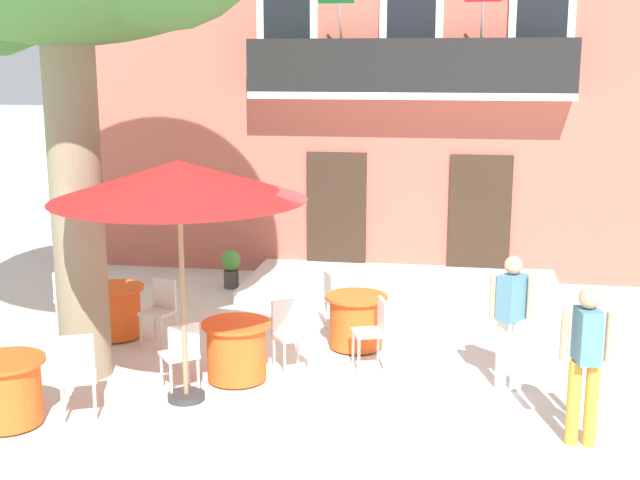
{
  "coord_description": "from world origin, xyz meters",
  "views": [
    {
      "loc": [
        1.72,
        -10.08,
        3.94
      ],
      "look_at": [
        -0.35,
        2.01,
        1.3
      ],
      "focal_mm": 47.03,
      "sensor_mm": 36.0,
      "label": 1
    }
  ],
  "objects_px": {
    "cafe_table_far_side": "(356,321)",
    "cafe_table_front": "(7,391)",
    "cafe_chair_near_tree_0": "(289,330)",
    "cafe_chair_far_side_0": "(335,298)",
    "cafe_chair_middle_1": "(70,297)",
    "cafe_chair_middle_0": "(161,307)",
    "pedestrian_mid_plaza": "(511,315)",
    "cafe_chair_near_tree_1": "(181,352)",
    "cafe_table_near_tree": "(237,351)",
    "cafe_chair_front_0": "(77,370)",
    "ground_planter_left": "(231,266)",
    "cafe_chair_far_side_1": "(375,328)",
    "cafe_table_middle": "(115,311)",
    "cafe_umbrella": "(179,181)",
    "pedestrian_near_entrance": "(586,357)"
  },
  "relations": [
    {
      "from": "cafe_chair_far_side_0",
      "to": "ground_planter_left",
      "type": "xyz_separation_m",
      "value": [
        -2.19,
        2.13,
        -0.14
      ]
    },
    {
      "from": "cafe_table_far_side",
      "to": "ground_planter_left",
      "type": "xyz_separation_m",
      "value": [
        -2.58,
        2.77,
        -0.01
      ]
    },
    {
      "from": "cafe_chair_front_0",
      "to": "cafe_table_far_side",
      "type": "relative_size",
      "value": 1.05
    },
    {
      "from": "cafe_chair_near_tree_1",
      "to": "cafe_table_far_side",
      "type": "relative_size",
      "value": 1.05
    },
    {
      "from": "cafe_chair_middle_1",
      "to": "cafe_chair_far_side_1",
      "type": "relative_size",
      "value": 1.0
    },
    {
      "from": "cafe_chair_front_0",
      "to": "cafe_chair_far_side_0",
      "type": "xyz_separation_m",
      "value": [
        2.41,
        3.41,
        0.0
      ]
    },
    {
      "from": "cafe_chair_near_tree_0",
      "to": "cafe_table_far_side",
      "type": "relative_size",
      "value": 1.05
    },
    {
      "from": "cafe_chair_far_side_0",
      "to": "cafe_umbrella",
      "type": "bearing_deg",
      "value": -115.99
    },
    {
      "from": "cafe_table_far_side",
      "to": "cafe_chair_middle_1",
      "type": "bearing_deg",
      "value": -179.88
    },
    {
      "from": "cafe_chair_far_side_0",
      "to": "cafe_table_far_side",
      "type": "bearing_deg",
      "value": -58.76
    },
    {
      "from": "cafe_chair_far_side_0",
      "to": "ground_planter_left",
      "type": "bearing_deg",
      "value": 135.79
    },
    {
      "from": "cafe_chair_far_side_0",
      "to": "cafe_umbrella",
      "type": "relative_size",
      "value": 0.31
    },
    {
      "from": "cafe_table_middle",
      "to": "cafe_umbrella",
      "type": "height_order",
      "value": "cafe_umbrella"
    },
    {
      "from": "cafe_table_near_tree",
      "to": "cafe_chair_far_side_0",
      "type": "xyz_separation_m",
      "value": [
        0.93,
        2.1,
        0.14
      ]
    },
    {
      "from": "cafe_chair_near_tree_0",
      "to": "cafe_chair_middle_0",
      "type": "bearing_deg",
      "value": 160.51
    },
    {
      "from": "ground_planter_left",
      "to": "cafe_table_front",
      "type": "bearing_deg",
      "value": -98.39
    },
    {
      "from": "cafe_table_far_side",
      "to": "pedestrian_mid_plaza",
      "type": "distance_m",
      "value": 2.4
    },
    {
      "from": "cafe_chair_near_tree_0",
      "to": "cafe_chair_near_tree_1",
      "type": "distance_m",
      "value": 1.51
    },
    {
      "from": "cafe_chair_middle_0",
      "to": "cafe_chair_middle_1",
      "type": "relative_size",
      "value": 1.0
    },
    {
      "from": "cafe_chair_near_tree_1",
      "to": "cafe_table_near_tree",
      "type": "bearing_deg",
      "value": 44.89
    },
    {
      "from": "cafe_table_near_tree",
      "to": "cafe_chair_front_0",
      "type": "bearing_deg",
      "value": -138.56
    },
    {
      "from": "cafe_chair_middle_1",
      "to": "pedestrian_near_entrance",
      "type": "bearing_deg",
      "value": -20.36
    },
    {
      "from": "cafe_chair_middle_0",
      "to": "pedestrian_mid_plaza",
      "type": "xyz_separation_m",
      "value": [
        4.77,
        -0.92,
        0.42
      ]
    },
    {
      "from": "cafe_chair_far_side_0",
      "to": "cafe_chair_middle_1",
      "type": "bearing_deg",
      "value": -170.37
    },
    {
      "from": "cafe_table_near_tree",
      "to": "ground_planter_left",
      "type": "relative_size",
      "value": 1.26
    },
    {
      "from": "pedestrian_near_entrance",
      "to": "cafe_chair_near_tree_1",
      "type": "bearing_deg",
      "value": 172.53
    },
    {
      "from": "cafe_chair_near_tree_0",
      "to": "cafe_table_far_side",
      "type": "distance_m",
      "value": 1.22
    },
    {
      "from": "cafe_table_far_side",
      "to": "cafe_table_front",
      "type": "bearing_deg",
      "value": -137.6
    },
    {
      "from": "cafe_chair_middle_0",
      "to": "cafe_chair_front_0",
      "type": "xyz_separation_m",
      "value": [
        -0.05,
        -2.52,
        0.0
      ]
    },
    {
      "from": "cafe_chair_far_side_1",
      "to": "cafe_table_middle",
      "type": "bearing_deg",
      "value": 171.74
    },
    {
      "from": "cafe_chair_middle_0",
      "to": "cafe_table_far_side",
      "type": "height_order",
      "value": "cafe_chair_middle_0"
    },
    {
      "from": "cafe_chair_middle_1",
      "to": "cafe_chair_far_side_0",
      "type": "xyz_separation_m",
      "value": [
        3.85,
        0.65,
        0.0
      ]
    },
    {
      "from": "cafe_table_middle",
      "to": "cafe_chair_near_tree_1",
      "type": "bearing_deg",
      "value": -48.57
    },
    {
      "from": "cafe_chair_front_0",
      "to": "pedestrian_mid_plaza",
      "type": "bearing_deg",
      "value": 18.3
    },
    {
      "from": "cafe_chair_near_tree_0",
      "to": "cafe_umbrella",
      "type": "relative_size",
      "value": 0.31
    },
    {
      "from": "cafe_table_front",
      "to": "cafe_umbrella",
      "type": "relative_size",
      "value": 0.3
    },
    {
      "from": "cafe_table_far_side",
      "to": "cafe_chair_far_side_0",
      "type": "height_order",
      "value": "cafe_chair_far_side_0"
    },
    {
      "from": "ground_planter_left",
      "to": "cafe_table_near_tree",
      "type": "bearing_deg",
      "value": -73.44
    },
    {
      "from": "cafe_umbrella",
      "to": "pedestrian_near_entrance",
      "type": "bearing_deg",
      "value": -5.59
    },
    {
      "from": "cafe_chair_near_tree_0",
      "to": "cafe_chair_front_0",
      "type": "bearing_deg",
      "value": -138.46
    },
    {
      "from": "cafe_chair_far_side_0",
      "to": "cafe_chair_far_side_1",
      "type": "height_order",
      "value": "same"
    },
    {
      "from": "cafe_chair_middle_1",
      "to": "cafe_table_front",
      "type": "xyz_separation_m",
      "value": [
        0.79,
        -3.14,
        -0.14
      ]
    },
    {
      "from": "cafe_table_near_tree",
      "to": "cafe_table_front",
      "type": "height_order",
      "value": "same"
    },
    {
      "from": "cafe_chair_middle_1",
      "to": "cafe_umbrella",
      "type": "height_order",
      "value": "cafe_umbrella"
    },
    {
      "from": "cafe_table_near_tree",
      "to": "cafe_chair_far_side_0",
      "type": "bearing_deg",
      "value": 66.13
    },
    {
      "from": "cafe_table_far_side",
      "to": "cafe_chair_far_side_1",
      "type": "relative_size",
      "value": 0.95
    },
    {
      "from": "cafe_chair_middle_0",
      "to": "cafe_chair_middle_1",
      "type": "bearing_deg",
      "value": 170.94
    },
    {
      "from": "cafe_chair_middle_1",
      "to": "cafe_table_front",
      "type": "relative_size",
      "value": 1.05
    },
    {
      "from": "cafe_table_front",
      "to": "cafe_chair_near_tree_0",
      "type": "bearing_deg",
      "value": 39.23
    },
    {
      "from": "cafe_chair_near_tree_0",
      "to": "cafe_table_far_side",
      "type": "bearing_deg",
      "value": 51.49
    }
  ]
}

